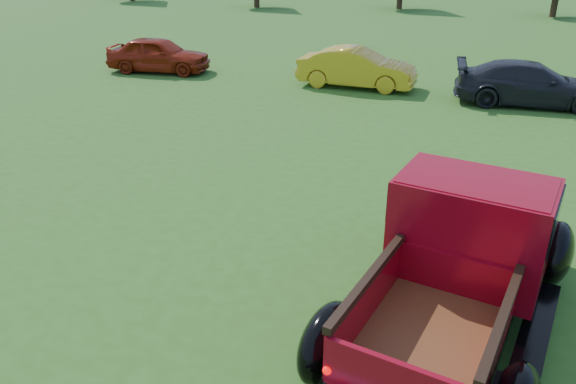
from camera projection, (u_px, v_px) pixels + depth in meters
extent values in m
plane|color=#2E5719|center=(315.00, 258.00, 8.40)|extent=(120.00, 120.00, 0.00)
cylinder|color=#332114|center=(555.00, 3.00, 32.29)|extent=(0.36, 0.36, 1.58)
cylinder|color=black|center=(334.00, 355.00, 5.89)|extent=(0.39, 0.82, 0.79)
cylinder|color=black|center=(425.00, 229.00, 8.38)|extent=(0.39, 0.82, 0.79)
cylinder|color=black|center=(546.00, 259.00, 7.62)|extent=(0.39, 0.82, 0.79)
cube|color=black|center=(455.00, 295.00, 6.77)|extent=(2.29, 4.82, 0.20)
cube|color=maroon|center=(489.00, 212.00, 7.89)|extent=(1.94, 1.79, 0.61)
cube|color=silver|center=(499.00, 193.00, 8.49)|extent=(1.56, 0.38, 0.49)
cube|color=maroon|center=(470.00, 229.00, 6.73)|extent=(1.95, 1.47, 1.28)
cube|color=black|center=(474.00, 204.00, 6.59)|extent=(1.97, 1.38, 0.49)
cube|color=maroon|center=(478.00, 183.00, 6.48)|extent=(1.85, 1.35, 0.08)
cube|color=brown|center=(426.00, 343.00, 5.73)|extent=(1.70, 2.20, 0.05)
cube|color=maroon|center=(367.00, 303.00, 5.92)|extent=(0.45, 1.94, 0.51)
cube|color=maroon|center=(497.00, 344.00, 5.32)|extent=(0.45, 1.94, 0.51)
cube|color=maroon|center=(454.00, 275.00, 6.40)|extent=(1.31, 0.32, 0.51)
cube|color=black|center=(369.00, 278.00, 5.79)|extent=(0.49, 1.95, 0.09)
cube|color=black|center=(503.00, 318.00, 5.19)|extent=(0.49, 1.95, 0.09)
ellipsoid|color=black|center=(326.00, 343.00, 5.88)|extent=(0.66, 1.12, 0.87)
ellipsoid|color=black|center=(420.00, 221.00, 8.37)|extent=(0.66, 1.12, 0.87)
ellipsoid|color=black|center=(555.00, 253.00, 7.53)|extent=(0.66, 1.12, 0.87)
cube|color=black|center=(380.00, 283.00, 7.20)|extent=(0.73, 2.09, 0.06)
cube|color=black|center=(536.00, 330.00, 6.36)|extent=(0.73, 2.09, 0.06)
sphere|color=#CC0505|center=(327.00, 370.00, 5.15)|extent=(0.09, 0.09, 0.09)
imported|color=maroon|center=(159.00, 54.00, 19.43)|extent=(3.65, 1.76, 1.20)
imported|color=gold|center=(357.00, 68.00, 17.48)|extent=(3.70, 1.42, 1.20)
imported|color=black|center=(530.00, 84.00, 15.68)|extent=(4.18, 1.91, 1.19)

